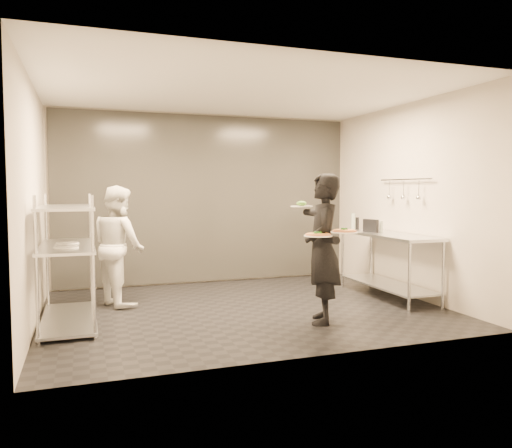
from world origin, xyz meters
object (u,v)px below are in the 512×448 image
object	(u,v)px
pass_rack	(68,258)
pos_monitor	(371,226)
waiter	(323,249)
bottle_dark	(357,223)
bottle_clear	(381,227)
chef	(119,245)
bottle_green	(353,221)
pizza_plate_near	(318,235)
pizza_plate_far	(344,231)
prep_counter	(388,254)
salad_plate	(302,205)

from	to	relation	value
pass_rack	pos_monitor	world-z (taller)	pass_rack
waiter	bottle_dark	bearing A→B (deg)	162.39
bottle_dark	bottle_clear	bearing A→B (deg)	-86.47
waiter	chef	size ratio (longest dim) A/B	1.08
pos_monitor	bottle_clear	xyz separation A→B (m)	(0.12, -0.09, -0.01)
waiter	bottle_green	size ratio (longest dim) A/B	6.75
pass_rack	pizza_plate_near	xyz separation A→B (m)	(2.63, -1.16, 0.29)
pizza_plate_far	bottle_dark	size ratio (longest dim) A/B	1.60
chef	pizza_plate_near	xyz separation A→B (m)	(2.01, -1.94, 0.25)
prep_counter	bottle_clear	size ratio (longest dim) A/B	10.59
waiter	chef	world-z (taller)	waiter
prep_counter	pizza_plate_near	size ratio (longest dim) A/B	5.69
bottle_dark	pos_monitor	bearing A→B (deg)	-98.61
pizza_plate_far	pos_monitor	distance (m)	1.92
pos_monitor	bottle_green	bearing A→B (deg)	74.98
waiter	bottle_green	distance (m)	2.25
waiter	pizza_plate_far	world-z (taller)	waiter
prep_counter	pass_rack	bearing A→B (deg)	-179.97
pizza_plate_near	bottle_green	size ratio (longest dim) A/B	1.23
bottle_green	waiter	bearing A→B (deg)	-129.02
waiter	pizza_plate_near	size ratio (longest dim) A/B	5.50
salad_plate	pos_monitor	xyz separation A→B (m)	(1.53, 0.89, -0.35)
bottle_clear	bottle_dark	size ratio (longest dim) A/B	0.88
bottle_dark	pizza_plate_far	bearing A→B (deg)	-124.04
chef	pizza_plate_far	bearing A→B (deg)	-151.51
bottle_clear	chef	bearing A→B (deg)	170.88
pass_rack	bottle_green	size ratio (longest dim) A/B	6.21
pizza_plate_near	bottle_green	world-z (taller)	bottle_green
chef	bottle_clear	bearing A→B (deg)	-120.64
pos_monitor	bottle_dark	distance (m)	0.52
waiter	chef	xyz separation A→B (m)	(-2.18, 1.73, -0.07)
chef	pos_monitor	xyz separation A→B (m)	(3.59, -0.50, 0.21)
salad_plate	bottle_dark	world-z (taller)	salad_plate
pass_rack	bottle_dark	bearing A→B (deg)	10.60
prep_counter	waiter	world-z (taller)	waiter
waiter	bottle_dark	world-z (taller)	waiter
pos_monitor	bottle_clear	size ratio (longest dim) A/B	1.58
salad_plate	pos_monitor	world-z (taller)	salad_plate
waiter	pos_monitor	bearing A→B (deg)	153.87
prep_counter	salad_plate	distance (m)	1.91
pizza_plate_far	pos_monitor	xyz separation A→B (m)	(1.26, 1.46, -0.07)
prep_counter	pizza_plate_near	world-z (taller)	pizza_plate_near
bottle_clear	bottle_dark	distance (m)	0.61
prep_counter	pos_monitor	world-z (taller)	pos_monitor
prep_counter	bottle_green	distance (m)	0.91
pass_rack	chef	distance (m)	1.00
pass_rack	bottle_green	bearing A→B (deg)	10.78
pass_rack	chef	size ratio (longest dim) A/B	0.99
prep_counter	bottle_green	size ratio (longest dim) A/B	6.99
pass_rack	waiter	bearing A→B (deg)	-18.55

